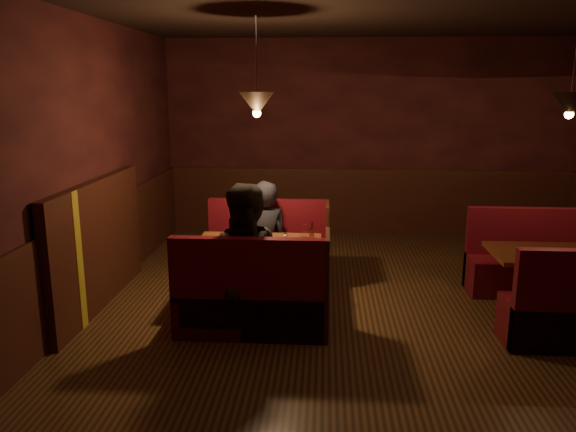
# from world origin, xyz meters

# --- Properties ---
(room) EXTENTS (6.02, 7.02, 2.92)m
(room) POSITION_xyz_m (-0.28, 0.05, 1.05)
(room) COLOR #322011
(room) RESTS_ON ground
(main_table) EXTENTS (1.26, 0.77, 0.88)m
(main_table) POSITION_xyz_m (-1.28, 0.50, 0.52)
(main_table) COLOR brown
(main_table) RESTS_ON ground
(main_bench_far) EXTENTS (1.39, 0.50, 0.95)m
(main_bench_far) POSITION_xyz_m (-1.27, 1.22, 0.30)
(main_bench_far) COLOR #4E0611
(main_bench_far) RESTS_ON ground
(main_bench_near) EXTENTS (1.39, 0.50, 0.95)m
(main_bench_near) POSITION_xyz_m (-1.27, -0.22, 0.30)
(main_bench_near) COLOR #4E0611
(main_bench_near) RESTS_ON ground
(second_table) EXTENTS (1.16, 0.74, 0.65)m
(second_table) POSITION_xyz_m (1.58, 0.41, 0.49)
(second_table) COLOR brown
(second_table) RESTS_ON ground
(second_bench_far) EXTENTS (1.28, 0.48, 0.92)m
(second_bench_far) POSITION_xyz_m (1.60, 1.10, 0.29)
(second_bench_far) COLOR #4E0611
(second_bench_far) RESTS_ON ground
(diner_a) EXTENTS (0.65, 0.52, 1.56)m
(diner_a) POSITION_xyz_m (-1.31, 1.10, 0.78)
(diner_a) COLOR black
(diner_a) RESTS_ON ground
(diner_b) EXTENTS (0.85, 0.67, 1.73)m
(diner_b) POSITION_xyz_m (-1.29, -0.13, 0.86)
(diner_b) COLOR black
(diner_b) RESTS_ON ground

